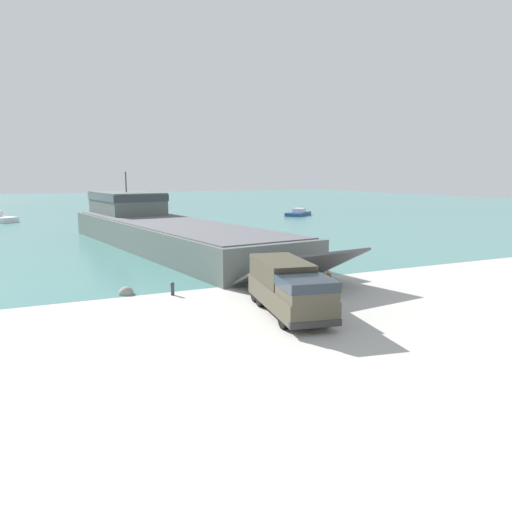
{
  "coord_description": "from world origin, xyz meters",
  "views": [
    {
      "loc": [
        -14.16,
        -25.46,
        7.28
      ],
      "look_at": [
        -1.21,
        1.85,
        2.33
      ],
      "focal_mm": 35.0,
      "sensor_mm": 36.0,
      "label": 1
    }
  ],
  "objects_px": {
    "landing_craft": "(161,227)",
    "mooring_bollard": "(173,288)",
    "soldier_on_ramp": "(329,282)",
    "military_truck": "(289,287)",
    "moored_boat_b": "(298,213)"
  },
  "relations": [
    {
      "from": "mooring_bollard",
      "to": "military_truck",
      "type": "bearing_deg",
      "value": -56.54
    },
    {
      "from": "landing_craft",
      "to": "military_truck",
      "type": "distance_m",
      "value": 28.17
    },
    {
      "from": "military_truck",
      "to": "mooring_bollard",
      "type": "bearing_deg",
      "value": -136.14
    },
    {
      "from": "moored_boat_b",
      "to": "mooring_bollard",
      "type": "bearing_deg",
      "value": 103.87
    },
    {
      "from": "mooring_bollard",
      "to": "soldier_on_ramp",
      "type": "bearing_deg",
      "value": -30.23
    },
    {
      "from": "landing_craft",
      "to": "moored_boat_b",
      "type": "bearing_deg",
      "value": 32.5
    },
    {
      "from": "landing_craft",
      "to": "moored_boat_b",
      "type": "xyz_separation_m",
      "value": [
        32.11,
        27.08,
        -1.46
      ]
    },
    {
      "from": "moored_boat_b",
      "to": "mooring_bollard",
      "type": "height_order",
      "value": "moored_boat_b"
    },
    {
      "from": "mooring_bollard",
      "to": "moored_boat_b",
      "type": "bearing_deg",
      "value": 52.65
    },
    {
      "from": "landing_craft",
      "to": "mooring_bollard",
      "type": "relative_size",
      "value": 52.52
    },
    {
      "from": "landing_craft",
      "to": "moored_boat_b",
      "type": "height_order",
      "value": "landing_craft"
    },
    {
      "from": "military_truck",
      "to": "moored_boat_b",
      "type": "xyz_separation_m",
      "value": [
        32.66,
        55.24,
        -1.04
      ]
    },
    {
      "from": "landing_craft",
      "to": "mooring_bollard",
      "type": "height_order",
      "value": "landing_craft"
    },
    {
      "from": "landing_craft",
      "to": "soldier_on_ramp",
      "type": "xyz_separation_m",
      "value": [
        3.2,
        -26.25,
        -0.9
      ]
    },
    {
      "from": "moored_boat_b",
      "to": "military_truck",
      "type": "bearing_deg",
      "value": 110.63
    }
  ]
}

